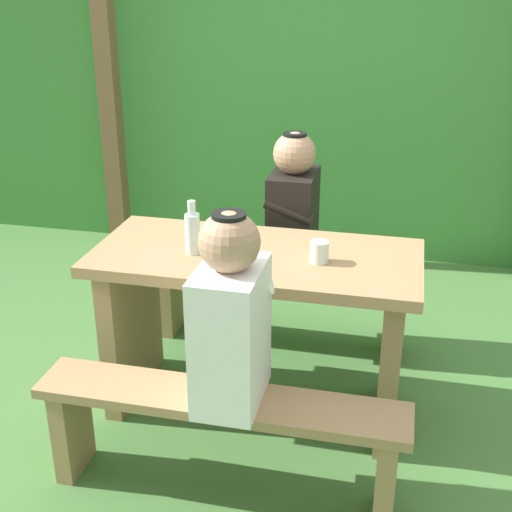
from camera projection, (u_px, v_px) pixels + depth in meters
The scene contains 11 objects.
ground_plane at pixel (256, 404), 3.20m from camera, with size 12.00×12.00×0.00m, color #477538.
hedge_backdrop at pixel (327, 116), 4.91m from camera, with size 6.40×0.80×1.81m, color #387B33.
pergola_post_left at pixel (110, 103), 4.57m from camera, with size 0.12×0.12×2.10m, color brown.
picnic_table at pixel (256, 305), 2.99m from camera, with size 1.40×0.64×0.77m.
bench_near at pixel (221, 424), 2.54m from camera, with size 1.40×0.24×0.45m.
bench_far at pixel (281, 289), 3.61m from camera, with size 1.40×0.24×0.45m.
person_white_shirt at pixel (231, 317), 2.36m from camera, with size 0.25×0.35×0.72m.
person_black_coat at pixel (293, 209), 3.41m from camera, with size 0.25×0.35×0.72m.
drinking_glass at pixel (319, 252), 2.78m from camera, with size 0.08×0.08×0.09m, color silver.
bottle_left at pixel (192, 232), 2.86m from camera, with size 0.06×0.06×0.23m.
cell_phone at pixel (240, 254), 2.87m from camera, with size 0.07×0.14×0.01m, color silver.
Camera 1 is at (0.60, -2.60, 1.90)m, focal length 47.66 mm.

